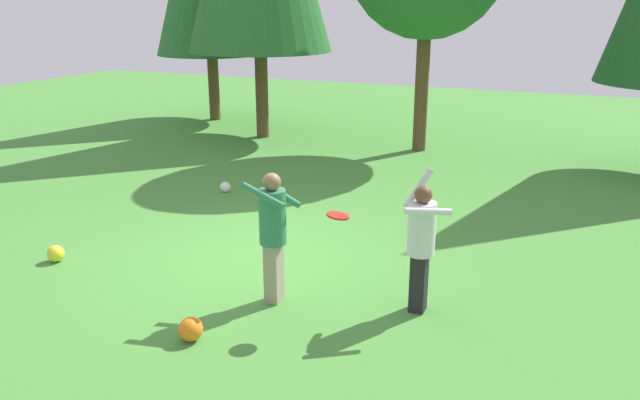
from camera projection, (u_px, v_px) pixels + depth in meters
ground_plane at (256, 255)px, 9.54m from camera, size 40.00×40.00×0.00m
person_thrower at (421, 238)px, 7.57m from camera, size 0.65×0.65×1.79m
person_catcher at (273, 227)px, 7.80m from camera, size 0.61×0.52×1.71m
frisbee at (338, 216)px, 7.32m from camera, size 0.37×0.37×0.06m
ball_orange at (191, 329)px, 7.13m from camera, size 0.28×0.28×0.28m
ball_white at (225, 187)px, 12.64m from camera, size 0.21×0.21×0.21m
ball_yellow at (56, 254)px, 9.28m from camera, size 0.25×0.25×0.25m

